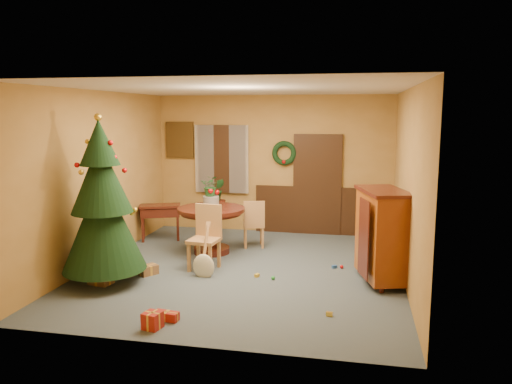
% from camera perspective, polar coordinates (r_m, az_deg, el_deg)
% --- Properties ---
extents(room_envelope, '(5.50, 5.50, 5.50)m').
position_cam_1_polar(room_envelope, '(10.55, 2.99, 1.31)').
color(room_envelope, '#333E4A').
rests_on(room_envelope, ground).
extents(dining_table, '(1.22, 1.22, 0.84)m').
position_cam_1_polar(dining_table, '(9.09, -5.13, -3.36)').
color(dining_table, black).
rests_on(dining_table, floor).
extents(urn, '(0.29, 0.29, 0.21)m').
position_cam_1_polar(urn, '(9.02, -5.16, -1.14)').
color(urn, slate).
rests_on(urn, dining_table).
extents(centerpiece_plant, '(0.34, 0.29, 0.38)m').
position_cam_1_polar(centerpiece_plant, '(8.97, -5.18, 0.70)').
color(centerpiece_plant, '#1E4C23').
rests_on(centerpiece_plant, urn).
extents(chair_near, '(0.50, 0.50, 1.05)m').
position_cam_1_polar(chair_near, '(8.21, -5.75, -4.88)').
color(chair_near, '#A87743').
rests_on(chair_near, floor).
extents(chair_far, '(0.49, 0.49, 0.91)m').
position_cam_1_polar(chair_far, '(9.42, -0.25, -3.48)').
color(chair_far, '#A87743').
rests_on(chair_far, floor).
extents(guitar, '(0.37, 0.54, 0.80)m').
position_cam_1_polar(guitar, '(7.83, -6.03, -6.76)').
color(guitar, beige).
rests_on(guitar, floor).
extents(plant_stand, '(0.29, 0.29, 0.76)m').
position_cam_1_polar(plant_stand, '(10.30, -4.30, -2.51)').
color(plant_stand, black).
rests_on(plant_stand, floor).
extents(stand_plant, '(0.29, 0.27, 0.44)m').
position_cam_1_polar(stand_plant, '(10.21, -4.33, 0.28)').
color(stand_plant, '#19471E').
rests_on(stand_plant, plant_stand).
extents(christmas_tree, '(1.22, 1.22, 2.53)m').
position_cam_1_polar(christmas_tree, '(7.66, -17.17, -1.40)').
color(christmas_tree, '#382111').
rests_on(christmas_tree, floor).
extents(writing_desk, '(0.90, 0.66, 0.72)m').
position_cam_1_polar(writing_desk, '(10.16, -10.90, -2.43)').
color(writing_desk, black).
rests_on(writing_desk, floor).
extents(sideboard, '(0.87, 1.22, 1.42)m').
position_cam_1_polar(sideboard, '(7.68, 14.22, -4.59)').
color(sideboard, '#581A0A').
rests_on(sideboard, floor).
extents(gift_a, '(0.36, 0.29, 0.18)m').
position_cam_1_polar(gift_a, '(7.91, -17.31, -9.40)').
color(gift_a, brown).
rests_on(gift_a, floor).
extents(gift_b, '(0.24, 0.24, 0.20)m').
position_cam_1_polar(gift_b, '(6.22, -11.74, -14.18)').
color(gift_b, maroon).
rests_on(gift_b, floor).
extents(gift_c, '(0.32, 0.34, 0.15)m').
position_cam_1_polar(gift_c, '(8.16, -12.23, -8.70)').
color(gift_c, brown).
rests_on(gift_c, floor).
extents(gift_d, '(0.32, 0.17, 0.11)m').
position_cam_1_polar(gift_d, '(6.43, -10.21, -13.76)').
color(gift_d, maroon).
rests_on(gift_d, floor).
extents(toy_a, '(0.09, 0.09, 0.05)m').
position_cam_1_polar(toy_a, '(8.40, 8.95, -8.44)').
color(toy_a, '#24539F').
rests_on(toy_a, floor).
extents(toy_b, '(0.06, 0.06, 0.06)m').
position_cam_1_polar(toy_b, '(7.76, 1.96, -9.79)').
color(toy_b, green).
rests_on(toy_b, floor).
extents(toy_c, '(0.08, 0.09, 0.05)m').
position_cam_1_polar(toy_c, '(7.88, 0.11, -9.51)').
color(toy_c, gold).
rests_on(toy_c, floor).
extents(toy_d, '(0.06, 0.06, 0.06)m').
position_cam_1_polar(toy_d, '(8.40, 9.76, -8.42)').
color(toy_d, red).
rests_on(toy_d, floor).
extents(toy_e, '(0.09, 0.06, 0.05)m').
position_cam_1_polar(toy_e, '(6.53, 8.38, -13.64)').
color(toy_e, yellow).
rests_on(toy_e, floor).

